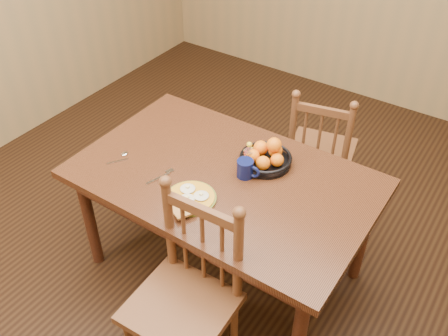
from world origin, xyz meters
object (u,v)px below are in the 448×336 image
Objects in this scene: dining_table at (224,187)px; chair_far at (320,151)px; coffee_mug at (246,169)px; breakfast_plate at (190,198)px; chair_near at (186,298)px; fruit_bowl at (266,157)px.

chair_far is at bearing 77.38° from dining_table.
breakfast_plate is at bearing -112.40° from coffee_mug.
breakfast_plate is (-0.22, 0.35, 0.26)m from chair_near.
fruit_bowl reaches higher than breakfast_plate.
dining_table is 11.97× the size of coffee_mug.
coffee_mug is at bearing 31.03° from dining_table.
chair_near reaches higher than coffee_mug.
dining_table is at bearing 105.07° from chair_near.
chair_far is at bearing 83.32° from coffee_mug.
chair_near reaches higher than breakfast_plate.
dining_table is 5.52× the size of fruit_bowl.
chair_far is (0.19, 0.87, -0.21)m from dining_table.
dining_table is 1.71× the size of chair_far.
dining_table is 0.91m from chair_far.
chair_near is 0.88m from fruit_bowl.
chair_far reaches higher than breakfast_plate.
chair_far is 0.74m from fruit_bowl.
breakfast_plate is 2.28× the size of coffee_mug.
chair_far is 3.22× the size of fruit_bowl.
chair_near is at bearing -85.78° from fruit_bowl.
coffee_mug reaches higher than breakfast_plate.
fruit_bowl is at bearing 77.88° from coffee_mug.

